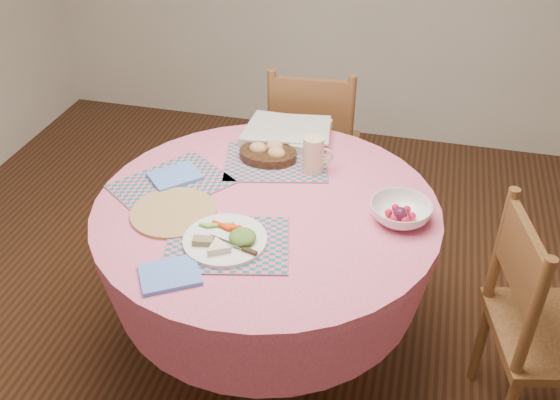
{
  "coord_description": "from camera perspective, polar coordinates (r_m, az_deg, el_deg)",
  "views": [
    {
      "loc": [
        0.49,
        -1.75,
        2.03
      ],
      "look_at": [
        0.05,
        0.0,
        0.78
      ],
      "focal_mm": 40.0,
      "sensor_mm": 36.0,
      "label": 1
    }
  ],
  "objects": [
    {
      "name": "newspaper_stack",
      "position": [
        2.63,
        0.68,
        6.26
      ],
      "size": [
        0.37,
        0.29,
        0.04
      ],
      "rotation": [
        0.0,
        0.0,
        -0.01
      ],
      "color": "silver",
      "rests_on": "dining_table"
    },
    {
      "name": "placemat_left",
      "position": [
        2.36,
        -9.91,
        1.41
      ],
      "size": [
        0.48,
        0.5,
        0.01
      ],
      "primitive_type": "cube",
      "rotation": [
        0.0,
        0.0,
        0.95
      ],
      "color": "#116464",
      "rests_on": "dining_table"
    },
    {
      "name": "placemat_back",
      "position": [
        2.46,
        -0.35,
        3.51
      ],
      "size": [
        0.46,
        0.38,
        0.01
      ],
      "primitive_type": "cube",
      "rotation": [
        0.0,
        0.0,
        0.23
      ],
      "color": "#116464",
      "rests_on": "dining_table"
    },
    {
      "name": "wicker_trivet",
      "position": [
        2.21,
        -9.73,
        -1.12
      ],
      "size": [
        0.3,
        0.3,
        0.01
      ],
      "primitive_type": "cylinder",
      "color": "#966A41",
      "rests_on": "dining_table"
    },
    {
      "name": "napkin_near",
      "position": [
        1.95,
        -10.04,
        -6.74
      ],
      "size": [
        0.23,
        0.21,
        0.01
      ],
      "primitive_type": "cube",
      "rotation": [
        0.0,
        0.0,
        0.55
      ],
      "color": "#5681DF",
      "rests_on": "dining_table"
    },
    {
      "name": "latte_mug",
      "position": [
        2.37,
        3.13,
        4.19
      ],
      "size": [
        0.12,
        0.08,
        0.14
      ],
      "color": "#CEB78D",
      "rests_on": "placemat_back"
    },
    {
      "name": "chair_right",
      "position": [
        2.33,
        22.74,
        -10.47
      ],
      "size": [
        0.49,
        0.5,
        0.91
      ],
      "rotation": [
        0.0,
        0.0,
        1.8
      ],
      "color": "brown",
      "rests_on": "ground"
    },
    {
      "name": "napkin_far",
      "position": [
        2.39,
        -9.57,
        2.16
      ],
      "size": [
        0.23,
        0.23,
        0.01
      ],
      "primitive_type": "cube",
      "rotation": [
        0.0,
        0.0,
        0.78
      ],
      "color": "#5681DF",
      "rests_on": "placemat_left"
    },
    {
      "name": "dining_table",
      "position": [
        2.34,
        -1.19,
        -4.35
      ],
      "size": [
        1.24,
        1.24,
        0.75
      ],
      "color": "pink",
      "rests_on": "ground"
    },
    {
      "name": "ground",
      "position": [
        2.72,
        -1.05,
        -13.45
      ],
      "size": [
        4.0,
        4.0,
        0.0
      ],
      "primitive_type": "plane",
      "color": "#331C0F",
      "rests_on": "ground"
    },
    {
      "name": "fruit_bowl",
      "position": [
        2.17,
        10.97,
        -1.11
      ],
      "size": [
        0.25,
        0.25,
        0.07
      ],
      "rotation": [
        0.0,
        0.0,
        0.24
      ],
      "color": "white",
      "rests_on": "dining_table"
    },
    {
      "name": "bread_bowl",
      "position": [
        2.47,
        -1.07,
        4.36
      ],
      "size": [
        0.23,
        0.23,
        0.08
      ],
      "color": "black",
      "rests_on": "placemat_back"
    },
    {
      "name": "dinner_plate",
      "position": [
        2.04,
        -4.92,
        -3.59
      ],
      "size": [
        0.28,
        0.28,
        0.05
      ],
      "rotation": [
        0.0,
        0.0,
        0.15
      ],
      "color": "white",
      "rests_on": "placemat_front"
    },
    {
      "name": "placemat_front",
      "position": [
        2.05,
        -4.82,
        -4.02
      ],
      "size": [
        0.46,
        0.38,
        0.01
      ],
      "primitive_type": "cube",
      "rotation": [
        0.0,
        0.0,
        0.23
      ],
      "color": "#116464",
      "rests_on": "dining_table"
    },
    {
      "name": "chair_back",
      "position": [
        3.09,
        3.01,
        4.81
      ],
      "size": [
        0.46,
        0.45,
        0.94
      ],
      "rotation": [
        0.0,
        0.0,
        3.21
      ],
      "color": "brown",
      "rests_on": "ground"
    }
  ]
}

